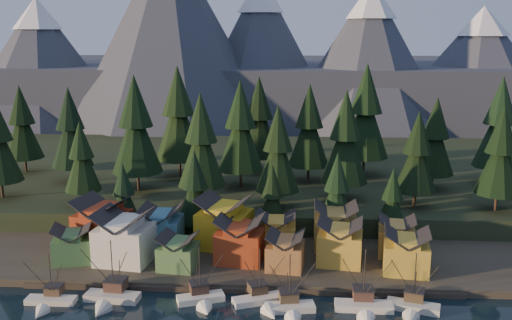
# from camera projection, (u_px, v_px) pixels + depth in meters

# --- Properties ---
(shore_strip) EXTENTS (400.00, 50.00, 1.50)m
(shore_strip) POSITION_uv_depth(u_px,v_px,m) (250.00, 240.00, 127.10)
(shore_strip) COLOR #312D23
(shore_strip) RESTS_ON ground
(hillside) EXTENTS (420.00, 100.00, 6.00)m
(hillside) POSITION_uv_depth(u_px,v_px,m) (260.00, 175.00, 175.30)
(hillside) COLOR black
(hillside) RESTS_ON ground
(dock) EXTENTS (80.00, 4.00, 1.00)m
(dock) POSITION_uv_depth(u_px,v_px,m) (241.00, 287.00, 104.27)
(dock) COLOR #443C30
(dock) RESTS_ON ground
(mountain_ridge) EXTENTS (560.00, 190.00, 90.00)m
(mountain_ridge) POSITION_uv_depth(u_px,v_px,m) (264.00, 72.00, 290.82)
(mountain_ridge) COLOR #464A5A
(mountain_ridge) RESTS_ON ground
(boat_0) EXTENTS (8.84, 9.62, 9.81)m
(boat_0) POSITION_uv_depth(u_px,v_px,m) (48.00, 296.00, 97.74)
(boat_0) COLOR silver
(boat_0) RESTS_ON ground
(boat_1) EXTENTS (10.08, 10.80, 12.12)m
(boat_1) POSITION_uv_depth(u_px,v_px,m) (109.00, 290.00, 98.57)
(boat_1) COLOR beige
(boat_1) RESTS_ON ground
(boat_2) EXTENTS (8.89, 9.47, 10.93)m
(boat_2) POSITION_uv_depth(u_px,v_px,m) (202.00, 292.00, 98.40)
(boat_2) COLOR white
(boat_2) RESTS_ON ground
(boat_3) EXTENTS (10.43, 10.78, 10.69)m
(boat_3) POSITION_uv_depth(u_px,v_px,m) (263.00, 295.00, 97.90)
(boat_3) COLOR white
(boat_3) RESTS_ON ground
(boat_4) EXTENTS (8.95, 9.52, 11.08)m
(boat_4) POSITION_uv_depth(u_px,v_px,m) (291.00, 301.00, 95.01)
(boat_4) COLOR white
(boat_4) RESTS_ON ground
(boat_5) EXTENTS (10.09, 10.95, 11.89)m
(boat_5) POSITION_uv_depth(u_px,v_px,m) (365.00, 300.00, 95.16)
(boat_5) COLOR white
(boat_5) RESTS_ON ground
(boat_6) EXTENTS (9.53, 10.07, 11.19)m
(boat_6) POSITION_uv_depth(u_px,v_px,m) (413.00, 300.00, 95.29)
(boat_6) COLOR beige
(boat_6) RESTS_ON ground
(house_front_0) EXTENTS (8.65, 8.35, 7.32)m
(house_front_0) POSITION_uv_depth(u_px,v_px,m) (72.00, 243.00, 112.50)
(house_front_0) COLOR #42703C
(house_front_0) RESTS_ON shore_strip
(house_front_1) EXTENTS (11.48, 11.14, 10.48)m
(house_front_1) POSITION_uv_depth(u_px,v_px,m) (124.00, 235.00, 111.95)
(house_front_1) COLOR silver
(house_front_1) RESTS_ON shore_strip
(house_front_2) EXTENTS (7.86, 7.91, 6.81)m
(house_front_2) POSITION_uv_depth(u_px,v_px,m) (178.00, 250.00, 109.33)
(house_front_2) COLOR #4B7740
(house_front_2) RESTS_ON shore_strip
(house_front_3) EXTENTS (10.04, 9.68, 9.13)m
(house_front_3) POSITION_uv_depth(u_px,v_px,m) (240.00, 238.00, 112.46)
(house_front_3) COLOR #963517
(house_front_3) RESTS_ON shore_strip
(house_front_4) EXTENTS (7.79, 8.27, 7.08)m
(house_front_4) POSITION_uv_depth(u_px,v_px,m) (285.00, 250.00, 109.29)
(house_front_4) COLOR #9B6837
(house_front_4) RESTS_ON shore_strip
(house_front_5) EXTENTS (9.55, 8.90, 8.91)m
(house_front_5) POSITION_uv_depth(u_px,v_px,m) (340.00, 241.00, 111.27)
(house_front_5) COLOR gold
(house_front_5) RESTS_ON shore_strip
(house_front_6) EXTENTS (9.33, 8.94, 8.27)m
(house_front_6) POSITION_uv_depth(u_px,v_px,m) (406.00, 250.00, 107.40)
(house_front_6) COLOR gold
(house_front_6) RESTS_ON shore_strip
(house_back_0) EXTENTS (11.93, 11.64, 10.84)m
(house_back_0) POSITION_uv_depth(u_px,v_px,m) (102.00, 222.00, 119.19)
(house_back_0) COLOR maroon
(house_back_0) RESTS_ON shore_strip
(house_back_1) EXTENTS (8.36, 8.46, 9.20)m
(house_back_1) POSITION_uv_depth(u_px,v_px,m) (162.00, 226.00, 119.13)
(house_back_1) COLOR teal
(house_back_1) RESTS_ON shore_strip
(house_back_2) EXTENTS (12.37, 11.76, 10.99)m
(house_back_2) POSITION_uv_depth(u_px,v_px,m) (224.00, 221.00, 119.75)
(house_back_2) COLOR gold
(house_back_2) RESTS_ON shore_strip
(house_back_3) EXTENTS (8.12, 7.24, 8.17)m
(house_back_3) POSITION_uv_depth(u_px,v_px,m) (276.00, 230.00, 118.22)
(house_back_3) COLOR gold
(house_back_3) RESTS_ON shore_strip
(house_back_4) EXTENTS (9.11, 8.77, 9.62)m
(house_back_4) POSITION_uv_depth(u_px,v_px,m) (335.00, 225.00, 119.18)
(house_back_4) COLOR olive
(house_back_4) RESTS_ON shore_strip
(house_back_5) EXTENTS (8.06, 8.14, 8.05)m
(house_back_5) POSITION_uv_depth(u_px,v_px,m) (397.00, 236.00, 115.40)
(house_back_5) COLOR #B0893E
(house_back_5) RESTS_ON shore_strip
(tree_hill_1) EXTENTS (11.11, 11.11, 25.88)m
(tree_hill_1) POSITION_uv_depth(u_px,v_px,m) (71.00, 131.00, 152.78)
(tree_hill_1) COLOR #332319
(tree_hill_1) RESTS_ON hillside
(tree_hill_2) EXTENTS (8.60, 8.60, 20.04)m
(tree_hill_2) POSITION_uv_depth(u_px,v_px,m) (82.00, 159.00, 133.47)
(tree_hill_2) COLOR #332319
(tree_hill_2) RESTS_ON hillside
(tree_hill_3) EXTENTS (12.81, 12.81, 29.85)m
(tree_hill_3) POSITION_uv_depth(u_px,v_px,m) (136.00, 128.00, 143.44)
(tree_hill_3) COLOR #332319
(tree_hill_3) RESTS_ON hillside
(tree_hill_4) EXTENTS (13.42, 13.42, 31.26)m
(tree_hill_4) POSITION_uv_depth(u_px,v_px,m) (178.00, 117.00, 157.45)
(tree_hill_4) COLOR #332319
(tree_hill_4) RESTS_ON hillside
(tree_hill_5) EXTENTS (11.39, 11.39, 26.54)m
(tree_hill_5) POSITION_uv_depth(u_px,v_px,m) (201.00, 144.00, 133.13)
(tree_hill_5) COLOR #332319
(tree_hill_5) RESTS_ON hillside
(tree_hill_6) EXTENTS (12.15, 12.15, 28.30)m
(tree_hill_6) POSITION_uv_depth(u_px,v_px,m) (240.00, 129.00, 147.10)
(tree_hill_6) COLOR #332319
(tree_hill_6) RESTS_ON hillside
(tree_hill_7) EXTENTS (10.35, 10.35, 24.12)m
(tree_hill_7) POSITION_uv_depth(u_px,v_px,m) (278.00, 152.00, 130.51)
(tree_hill_7) COLOR #332319
(tree_hill_7) RESTS_ON hillside
(tree_hill_8) EXTENTS (11.49, 11.49, 26.76)m
(tree_hill_8) POSITION_uv_depth(u_px,v_px,m) (309.00, 129.00, 153.14)
(tree_hill_8) COLOR #332319
(tree_hill_8) RESTS_ON hillside
(tree_hill_9) EXTENTS (11.52, 11.52, 26.83)m
(tree_hill_9) POSITION_uv_depth(u_px,v_px,m) (345.00, 140.00, 136.14)
(tree_hill_9) COLOR #332319
(tree_hill_9) RESTS_ON hillside
(tree_hill_10) EXTENTS (13.63, 13.63, 31.76)m
(tree_hill_10) POSITION_uv_depth(u_px,v_px,m) (366.00, 115.00, 159.47)
(tree_hill_10) COLOR #332319
(tree_hill_10) RESTS_ON hillside
(tree_hill_11) EXTENTS (9.74, 9.74, 22.69)m
(tree_hill_11) POSITION_uv_depth(u_px,v_px,m) (417.00, 155.00, 130.91)
(tree_hill_11) COLOR #332319
(tree_hill_11) RESTS_ON hillside
(tree_hill_12) EXTENTS (10.34, 10.34, 24.08)m
(tree_hill_12) POSITION_uv_depth(u_px,v_px,m) (435.00, 139.00, 145.90)
(tree_hill_12) COLOR #332319
(tree_hill_12) RESTS_ON hillside
(tree_hill_13) EXTENTS (10.32, 10.32, 24.05)m
(tree_hill_13) POSITION_uv_depth(u_px,v_px,m) (500.00, 155.00, 127.83)
(tree_hill_13) COLOR #332319
(tree_hill_13) RESTS_ON hillside
(tree_hill_14) EXTENTS (12.45, 12.45, 29.00)m
(tree_hill_14) POSITION_uv_depth(u_px,v_px,m) (499.00, 126.00, 150.18)
(tree_hill_14) COLOR #332319
(tree_hill_14) RESTS_ON hillside
(tree_hill_15) EXTENTS (11.99, 11.99, 27.94)m
(tree_hill_15) POSITION_uv_depth(u_px,v_px,m) (259.00, 120.00, 163.49)
(tree_hill_15) COLOR #332319
(tree_hill_15) RESTS_ON hillside
(tree_hill_16) EXTENTS (10.90, 10.90, 25.40)m
(tree_hill_16) POSITION_uv_depth(u_px,v_px,m) (22.00, 125.00, 163.55)
(tree_hill_16) COLOR #332319
(tree_hill_16) RESTS_ON hillside
(tree_shore_0) EXTENTS (7.09, 7.09, 16.53)m
(tree_shore_0) POSITION_uv_depth(u_px,v_px,m) (124.00, 196.00, 126.45)
(tree_shore_0) COLOR #332319
(tree_shore_0) RESTS_ON shore_strip
(tree_shore_1) EXTENTS (8.40, 8.40, 19.56)m
(tree_shore_1) POSITION_uv_depth(u_px,v_px,m) (195.00, 189.00, 125.23)
(tree_shore_1) COLOR #332319
(tree_shore_1) RESTS_ON shore_strip
(tree_shore_2) EXTENTS (7.14, 7.14, 16.64)m
(tree_shore_2) POSITION_uv_depth(u_px,v_px,m) (272.00, 198.00, 124.66)
(tree_shore_2) COLOR #332319
(tree_shore_2) RESTS_ON shore_strip
(tree_shore_3) EXTENTS (8.34, 8.34, 19.44)m
(tree_shore_3) POSITION_uv_depth(u_px,v_px,m) (337.00, 192.00, 123.58)
(tree_shore_3) COLOR #332319
(tree_shore_3) RESTS_ON shore_strip
(tree_shore_4) EXTENTS (6.94, 6.94, 16.17)m
(tree_shore_4) POSITION_uv_depth(u_px,v_px,m) (392.00, 201.00, 123.33)
(tree_shore_4) COLOR #332319
(tree_shore_4) RESTS_ON shore_strip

